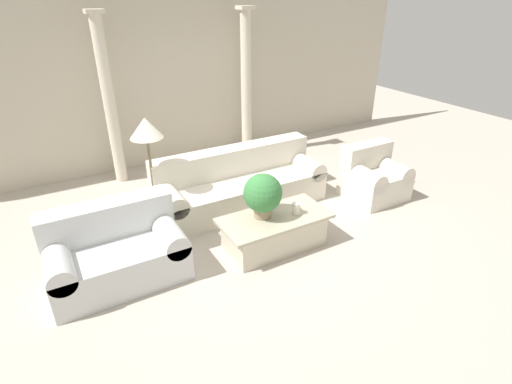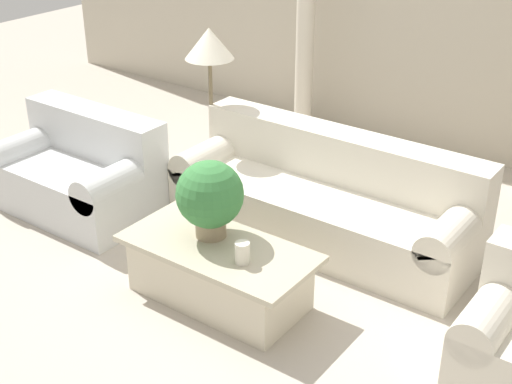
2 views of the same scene
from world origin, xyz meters
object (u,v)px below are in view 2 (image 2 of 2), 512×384
at_px(loveseat, 80,171).
at_px(sofa_long, 325,199).
at_px(coffee_table, 219,272).
at_px(potted_plant, 210,196).
at_px(floor_lamp, 209,52).

bearing_deg(loveseat, sofa_long, 22.54).
distance_m(loveseat, coffee_table, 1.86).
relative_size(potted_plant, floor_lamp, 0.37).
height_order(loveseat, coffee_table, loveseat).
distance_m(coffee_table, potted_plant, 0.54).
bearing_deg(potted_plant, sofa_long, 76.75).
bearing_deg(coffee_table, sofa_long, 83.54).
xyz_separation_m(potted_plant, floor_lamp, (-0.97, 1.20, 0.56)).
xyz_separation_m(sofa_long, coffee_table, (-0.13, -1.18, -0.11)).
height_order(loveseat, potted_plant, potted_plant).
distance_m(potted_plant, floor_lamp, 1.65).
xyz_separation_m(sofa_long, potted_plant, (-0.26, -1.10, 0.41)).
bearing_deg(loveseat, potted_plant, -9.78).
relative_size(coffee_table, floor_lamp, 0.90).
relative_size(loveseat, coffee_table, 1.05).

